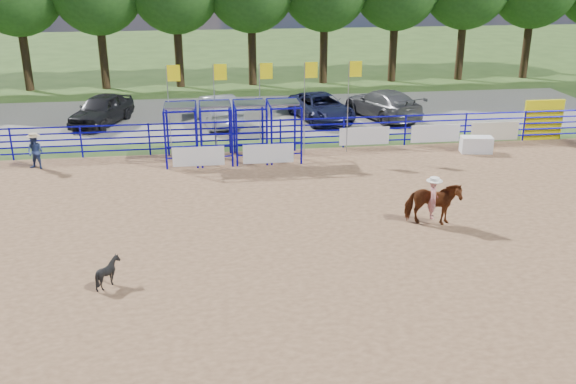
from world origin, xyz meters
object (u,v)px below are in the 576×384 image
Objects in this scene: spectator_cowboy at (35,151)px; car_c at (321,107)px; horse_and_rider at (433,201)px; car_d at (383,104)px; announcer_table at (476,145)px; car_a at (102,110)px; calf at (108,272)px; car_b at (217,110)px.

car_c is at bearing 26.46° from spectator_cowboy.
horse_and_rider is 15.02m from car_d.
announcer_table is at bearing -0.64° from spectator_cowboy.
horse_and_rider is at bearing -29.32° from car_a.
car_c is at bearing -17.90° from car_d.
announcer_table is 0.30× the size of car_a.
car_d is at bearing -11.10° from car_c.
calf is at bearing -61.22° from car_a.
announcer_table is 19.41m from car_a.
car_d reaches higher than calf.
announcer_table is at bearing 57.89° from horse_and_rider.
car_a is at bearing 156.77° from announcer_table.
car_d reaches higher than announcer_table.
car_b reaches higher than announcer_table.
car_a reaches higher than calf.
spectator_cowboy reaches higher than car_c.
calf is at bearing -129.89° from car_c.
car_a is (-12.95, 15.43, -0.07)m from horse_and_rider.
calf is (-10.33, -2.93, -0.44)m from horse_and_rider.
spectator_cowboy is 18.37m from car_d.
car_b reaches higher than car_c.
calf is 0.15× the size of car_d.
calf is 0.18× the size of car_a.
car_b is at bearing -21.91° from calf.
car_c is (-6.00, 6.98, 0.33)m from announcer_table.
horse_and_rider reaches higher than car_c.
horse_and_rider is 20.14m from car_a.
horse_and_rider is 0.46× the size of car_c.
car_c is at bearing 130.68° from announcer_table.
horse_and_rider is at bearing 61.77° from car_d.
car_b is (-11.70, 6.84, 0.42)m from announcer_table.
car_d is (9.19, 0.21, -0.01)m from car_b.
horse_and_rider is at bearing -84.75° from calf.
car_d is at bearing 109.62° from announcer_table.
car_b reaches higher than car_d.
car_d is (3.48, 0.08, 0.07)m from car_c.
car_b reaches higher than spectator_cowboy.
car_d is at bearing 80.93° from horse_and_rider.
car_b is at bearing 115.01° from horse_and_rider.
car_c is 3.48m from car_d.
horse_and_rider is 16.73m from spectator_cowboy.
calf is at bearing -164.17° from horse_and_rider.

